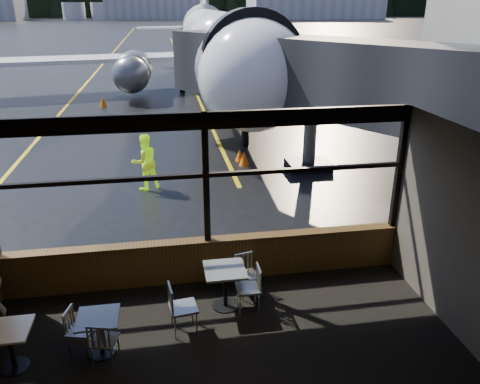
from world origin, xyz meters
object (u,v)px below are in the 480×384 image
object	(u,v)px
airliner	(217,0)
cone_wing	(103,102)
cafe_table_mid	(100,335)
chair_near_w	(183,308)
cafe_table_left	(11,349)
chair_near_n	(247,276)
cone_extra	(244,158)
cafe_table_near	(225,288)
jet_bridge	(304,108)
chair_near_e	(248,289)
ground_crew	(145,162)
cone_nose	(240,155)
chair_mid_w	(81,331)
chair_mid_s	(104,341)

from	to	relation	value
airliner	cone_wing	size ratio (longest dim) A/B	67.48
cafe_table_mid	chair_near_w	world-z (taller)	chair_near_w
cafe_table_left	chair_near_n	world-z (taller)	chair_near_n
chair_near_n	cone_extra	distance (m)	7.97
cafe_table_near	cafe_table_mid	size ratio (longest dim) A/B	1.15
cafe_table_mid	airliner	bearing A→B (deg)	78.27
jet_bridge	cafe_table_left	world-z (taller)	jet_bridge
chair_near_e	ground_crew	bearing A→B (deg)	16.79
chair_near_w	cone_nose	xyz separation A→B (m)	(2.55, 9.28, -0.25)
cafe_table_mid	chair_near_e	size ratio (longest dim) A/B	0.79
chair_near_w	ground_crew	bearing A→B (deg)	178.57
ground_crew	cone_wing	bearing A→B (deg)	-104.51
cone_wing	jet_bridge	bearing A→B (deg)	-60.03
chair_near_e	chair_mid_w	world-z (taller)	chair_near_e
airliner	chair_near_n	world-z (taller)	airliner
airliner	chair_near_e	size ratio (longest dim) A/B	40.08
cone_extra	chair_mid_s	bearing A→B (deg)	-112.68
cone_nose	airliner	bearing A→B (deg)	85.89
cone_nose	cone_extra	distance (m)	0.53
cafe_table_near	chair_mid_s	size ratio (longest dim) A/B	1.00
cafe_table_left	chair_mid_w	distance (m)	1.03
chair_mid_w	ground_crew	bearing A→B (deg)	-172.25
cafe_table_mid	cone_wing	bearing A→B (deg)	95.54
chair_mid_s	cone_nose	distance (m)	10.55
airliner	chair_near_e	bearing A→B (deg)	-93.67
airliner	chair_near_w	bearing A→B (deg)	-96.48
cafe_table_left	cone_extra	world-z (taller)	cafe_table_left
jet_bridge	cafe_table_mid	world-z (taller)	jet_bridge
chair_near_n	chair_mid_w	size ratio (longest dim) A/B	1.05
chair_mid_w	chair_mid_s	bearing A→B (deg)	65.32
chair_near_w	cone_wing	xyz separation A→B (m)	(-3.35, 20.16, -0.21)
cafe_table_near	chair_near_w	world-z (taller)	chair_near_w
chair_near_n	ground_crew	xyz separation A→B (m)	(-2.03, 6.14, 0.44)
airliner	cone_wing	bearing A→B (deg)	-153.19
cafe_table_left	jet_bridge	bearing A→B (deg)	47.65
chair_near_n	chair_mid_s	world-z (taller)	chair_near_n
chair_near_e	cone_wing	distance (m)	20.26
chair_near_n	chair_mid_w	xyz separation A→B (m)	(-2.95, -1.12, -0.02)
airliner	cafe_table_left	bearing A→B (deg)	-102.50
cafe_table_near	ground_crew	bearing A→B (deg)	103.55
chair_mid_s	airliner	bearing A→B (deg)	93.52
chair_near_w	cafe_table_near	bearing A→B (deg)	118.41
cafe_table_left	chair_near_w	xyz separation A→B (m)	(2.68, 0.46, 0.11)
cafe_table_left	chair_near_e	size ratio (longest dim) A/B	0.82
chair_near_n	chair_mid_s	bearing A→B (deg)	16.63
cafe_table_near	cafe_table_mid	world-z (taller)	cafe_table_near
chair_near_w	cone_wing	bearing A→B (deg)	-178.11
airliner	cone_extra	size ratio (longest dim) A/B	71.31
chair_mid_s	cone_wing	size ratio (longest dim) A/B	1.53
cone_nose	chair_mid_s	bearing A→B (deg)	-111.22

